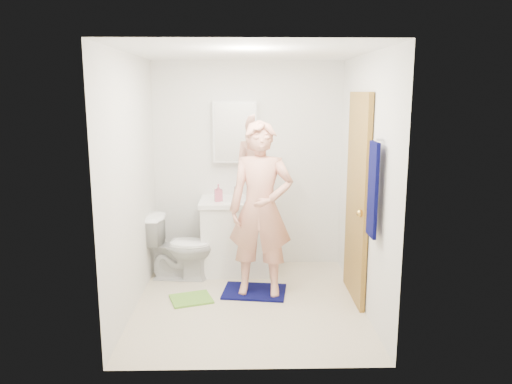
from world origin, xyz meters
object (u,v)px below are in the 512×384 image
at_px(medicine_cabinet, 235,132).
at_px(toilet, 180,247).
at_px(vanity_cabinet, 235,238).
at_px(towel, 373,190).
at_px(toothbrush_cup, 258,193).
at_px(soap_dispenser, 218,193).
at_px(man, 261,209).

relative_size(medicine_cabinet, toilet, 0.97).
xyz_separation_m(vanity_cabinet, towel, (1.18, -1.48, 0.85)).
bearing_deg(vanity_cabinet, toilet, -161.10).
bearing_deg(toilet, toothbrush_cup, -65.51).
height_order(vanity_cabinet, medicine_cabinet, medicine_cabinet).
height_order(vanity_cabinet, toilet, vanity_cabinet).
bearing_deg(toothbrush_cup, towel, -59.96).
distance_m(soap_dispenser, toothbrush_cup, 0.48).
distance_m(vanity_cabinet, man, 0.90).
distance_m(towel, soap_dispenser, 1.98).
relative_size(towel, soap_dispenser, 4.13).
bearing_deg(towel, toothbrush_cup, 120.04).
relative_size(towel, toothbrush_cup, 6.03).
xyz_separation_m(vanity_cabinet, man, (0.27, -0.70, 0.50)).
bearing_deg(soap_dispenser, man, -53.60).
relative_size(toilet, toothbrush_cup, 5.43).
distance_m(medicine_cabinet, soap_dispenser, 0.74).
distance_m(towel, toilet, 2.37).
bearing_deg(vanity_cabinet, medicine_cabinet, 90.00).
bearing_deg(towel, soap_dispenser, 134.14).
distance_m(towel, toothbrush_cup, 1.86).
bearing_deg(toothbrush_cup, medicine_cabinet, 153.70).
bearing_deg(soap_dispenser, vanity_cabinet, 23.68).
height_order(towel, toilet, towel).
bearing_deg(vanity_cabinet, towel, -51.53).
relative_size(soap_dispenser, toothbrush_cup, 1.46).
bearing_deg(towel, man, 139.05).
distance_m(toothbrush_cup, man, 0.79).
height_order(medicine_cabinet, man, medicine_cabinet).
bearing_deg(man, towel, -33.63).
height_order(vanity_cabinet, towel, towel).
xyz_separation_m(vanity_cabinet, medicine_cabinet, (0.00, 0.22, 1.20)).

